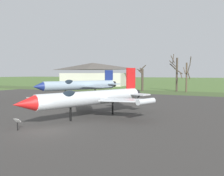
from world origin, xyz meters
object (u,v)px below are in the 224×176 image
(jet_fighter_front_right, at_px, (91,98))
(jet_fighter_front_left, at_px, (80,85))
(info_placard_front_right, at_px, (17,123))
(info_placard_front_left, at_px, (28,99))
(visitor_building, at_px, (93,74))

(jet_fighter_front_right, bearing_deg, jet_fighter_front_left, 127.36)
(jet_fighter_front_left, distance_m, info_placard_front_right, 25.89)
(jet_fighter_front_left, relative_size, info_placard_front_left, 19.47)
(info_placard_front_right, relative_size, visitor_building, 0.04)
(jet_fighter_front_right, distance_m, info_placard_front_right, 7.93)
(info_placard_front_left, distance_m, visitor_building, 54.79)
(info_placard_front_left, bearing_deg, jet_fighter_front_right, -23.71)
(visitor_building, bearing_deg, jet_fighter_front_right, -59.34)
(jet_fighter_front_left, height_order, info_placard_front_right, jet_fighter_front_left)
(jet_fighter_front_right, bearing_deg, info_placard_front_left, 156.29)
(visitor_building, bearing_deg, jet_fighter_front_left, -62.22)
(jet_fighter_front_right, relative_size, info_placard_front_right, 14.55)
(info_placard_front_left, distance_m, jet_fighter_front_right, 18.04)
(jet_fighter_front_right, distance_m, visitor_building, 68.28)
(visitor_building, bearing_deg, info_placard_front_right, -63.94)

